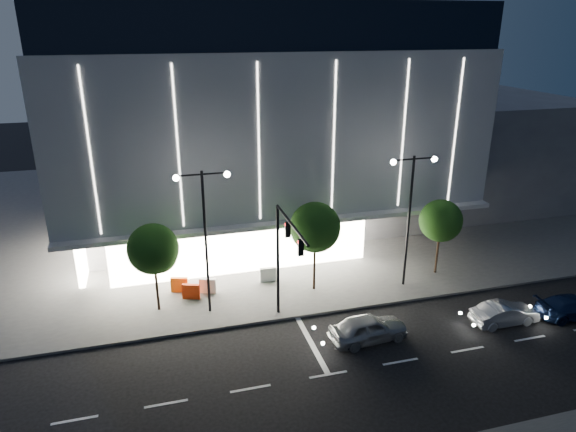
% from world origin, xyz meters
% --- Properties ---
extents(ground, '(160.00, 160.00, 0.00)m').
position_xyz_m(ground, '(0.00, 0.00, 0.00)').
color(ground, black).
rests_on(ground, ground).
extents(sidewalk_museum, '(70.00, 40.00, 0.15)m').
position_xyz_m(sidewalk_museum, '(5.00, 24.00, 0.07)').
color(sidewalk_museum, '#474747').
rests_on(sidewalk_museum, ground).
extents(museum, '(30.00, 25.80, 18.00)m').
position_xyz_m(museum, '(2.98, 22.31, 9.27)').
color(museum, '#4C4C51').
rests_on(museum, ground).
extents(annex_building, '(16.00, 20.00, 10.00)m').
position_xyz_m(annex_building, '(26.00, 24.00, 5.00)').
color(annex_building, '#4C4C51').
rests_on(annex_building, ground).
extents(traffic_mast, '(0.33, 5.89, 7.07)m').
position_xyz_m(traffic_mast, '(1.00, 3.34, 5.03)').
color(traffic_mast, black).
rests_on(traffic_mast, ground).
extents(street_lamp_west, '(3.16, 0.36, 9.00)m').
position_xyz_m(street_lamp_west, '(-3.00, 6.00, 5.96)').
color(street_lamp_west, black).
rests_on(street_lamp_west, ground).
extents(street_lamp_east, '(3.16, 0.36, 9.00)m').
position_xyz_m(street_lamp_east, '(10.00, 6.00, 5.96)').
color(street_lamp_east, black).
rests_on(street_lamp_east, ground).
extents(tree_left, '(3.02, 3.02, 5.72)m').
position_xyz_m(tree_left, '(-5.97, 7.02, 4.03)').
color(tree_left, black).
rests_on(tree_left, ground).
extents(tree_mid, '(3.25, 3.25, 6.15)m').
position_xyz_m(tree_mid, '(4.03, 7.02, 4.33)').
color(tree_mid, black).
rests_on(tree_mid, ground).
extents(tree_right, '(2.91, 2.91, 5.51)m').
position_xyz_m(tree_right, '(13.03, 7.02, 3.88)').
color(tree_right, black).
rests_on(tree_right, ground).
extents(car_lead, '(4.62, 2.18, 1.53)m').
position_xyz_m(car_lead, '(5.14, 0.77, 0.76)').
color(car_lead, '#999CA0').
rests_on(car_lead, ground).
extents(car_second, '(4.01, 1.41, 1.32)m').
position_xyz_m(car_second, '(13.55, 0.24, 0.66)').
color(car_second, '#BBBCC3').
rests_on(car_second, ground).
extents(car_third, '(4.76, 2.29, 1.34)m').
position_xyz_m(car_third, '(18.05, -0.21, 0.67)').
color(car_third, '#122046').
rests_on(car_third, ground).
extents(barrier_a, '(1.13, 0.53, 1.00)m').
position_xyz_m(barrier_a, '(-4.60, 8.93, 0.65)').
color(barrier_a, '#E0550C').
rests_on(barrier_a, sidewalk_museum).
extents(barrier_b, '(1.12, 0.64, 1.00)m').
position_xyz_m(barrier_b, '(-2.82, 8.31, 0.65)').
color(barrier_b, silver).
rests_on(barrier_b, sidewalk_museum).
extents(barrier_c, '(1.12, 0.61, 1.00)m').
position_xyz_m(barrier_c, '(-3.95, 7.81, 0.65)').
color(barrier_c, red).
rests_on(barrier_c, sidewalk_museum).
extents(barrier_d, '(1.11, 0.30, 1.00)m').
position_xyz_m(barrier_d, '(1.31, 8.81, 0.65)').
color(barrier_d, silver).
rests_on(barrier_d, sidewalk_museum).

